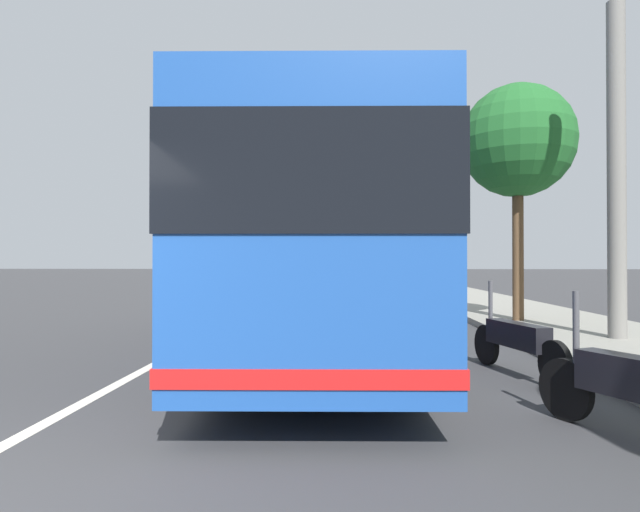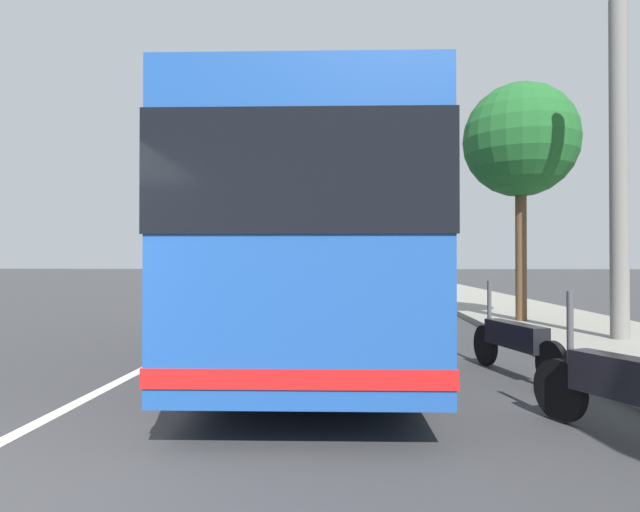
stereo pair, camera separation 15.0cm
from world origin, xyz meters
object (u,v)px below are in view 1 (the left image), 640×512
at_px(motorcycle_by_tree, 517,341).
at_px(car_side_street, 344,270).
at_px(car_far_distant, 274,274).
at_px(roadside_tree_mid_block, 518,142).
at_px(car_ahead_same_lane, 340,276).
at_px(utility_pole, 617,173).
at_px(coach_bus, 318,244).

xyz_separation_m(motorcycle_by_tree, car_side_street, (47.38, 2.31, 0.24)).
height_order(motorcycle_by_tree, car_far_distant, car_far_distant).
bearing_deg(car_side_street, motorcycle_by_tree, 178.76).
xyz_separation_m(motorcycle_by_tree, roadside_tree_mid_block, (5.66, -1.80, 3.90)).
relative_size(car_side_street, roadside_tree_mid_block, 0.75).
bearing_deg(car_ahead_same_lane, utility_pole, -162.16).
xyz_separation_m(coach_bus, car_side_street, (45.32, -0.44, -1.13)).
bearing_deg(coach_bus, car_far_distant, 7.17).
relative_size(motorcycle_by_tree, car_side_street, 0.50).
relative_size(car_far_distant, car_side_street, 1.04).
relative_size(motorcycle_by_tree, car_ahead_same_lane, 0.52).
bearing_deg(car_far_distant, utility_pole, 22.14).
bearing_deg(car_ahead_same_lane, car_far_distant, 48.67).
bearing_deg(motorcycle_by_tree, car_side_street, -11.75).
xyz_separation_m(coach_bus, car_ahead_same_lane, (21.45, -0.22, -1.11)).
relative_size(car_side_street, utility_pole, 0.69).
relative_size(car_ahead_same_lane, roadside_tree_mid_block, 0.73).
bearing_deg(car_ahead_same_lane, car_side_street, 3.39).
xyz_separation_m(car_side_street, utility_pole, (-44.70, -4.95, 2.43)).
relative_size(motorcycle_by_tree, car_far_distant, 0.48).
height_order(car_far_distant, utility_pole, utility_pole).
bearing_deg(car_ahead_same_lane, coach_bus, -176.68).
relative_size(car_far_distant, car_ahead_same_lane, 1.08).
bearing_deg(roadside_tree_mid_block, utility_pole, -164.45).
bearing_deg(car_ahead_same_lane, motorcycle_by_tree, -169.94).
xyz_separation_m(car_side_street, roadside_tree_mid_block, (-41.72, -4.12, 3.67)).
distance_m(coach_bus, motorcycle_by_tree, 3.70).
bearing_deg(car_far_distant, car_side_street, 168.07).
bearing_deg(car_side_street, utility_pole, -177.72).
distance_m(motorcycle_by_tree, car_ahead_same_lane, 23.66).
xyz_separation_m(coach_bus, motorcycle_by_tree, (-2.07, -2.75, -1.37)).
relative_size(car_far_distant, utility_pole, 0.72).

